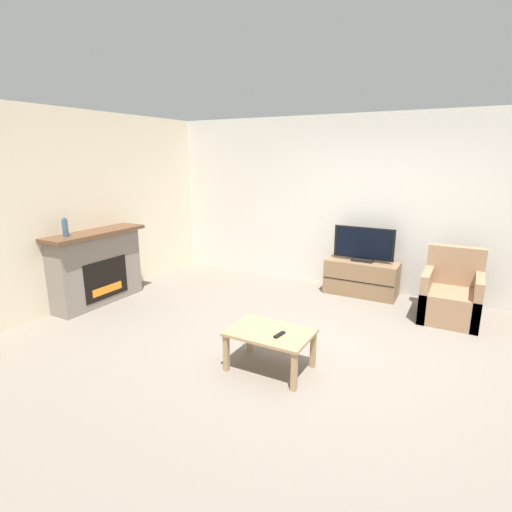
{
  "coord_description": "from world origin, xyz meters",
  "views": [
    {
      "loc": [
        1.28,
        -3.86,
        2.09
      ],
      "look_at": [
        -1.07,
        0.43,
        0.85
      ],
      "focal_mm": 28.0,
      "sensor_mm": 36.0,
      "label": 1
    }
  ],
  "objects_px": {
    "remote": "(279,335)",
    "fireplace": "(97,267)",
    "mantel_vase_left": "(65,227)",
    "tv_stand": "(361,278)",
    "coffee_table": "(270,337)",
    "armchair": "(451,297)",
    "tv": "(364,246)"
  },
  "relations": [
    {
      "from": "fireplace",
      "to": "armchair",
      "type": "height_order",
      "value": "fireplace"
    },
    {
      "from": "tv_stand",
      "to": "coffee_table",
      "type": "bearing_deg",
      "value": -94.9
    },
    {
      "from": "coffee_table",
      "to": "mantel_vase_left",
      "type": "bearing_deg",
      "value": 179.22
    },
    {
      "from": "mantel_vase_left",
      "to": "fireplace",
      "type": "bearing_deg",
      "value": 92.19
    },
    {
      "from": "fireplace",
      "to": "tv_stand",
      "type": "relative_size",
      "value": 1.36
    },
    {
      "from": "tv",
      "to": "remote",
      "type": "xyz_separation_m",
      "value": [
        -0.11,
        -2.71,
        -0.35
      ]
    },
    {
      "from": "fireplace",
      "to": "coffee_table",
      "type": "relative_size",
      "value": 1.8
    },
    {
      "from": "fireplace",
      "to": "mantel_vase_left",
      "type": "distance_m",
      "value": 0.78
    },
    {
      "from": "remote",
      "to": "fireplace",
      "type": "bearing_deg",
      "value": 179.41
    },
    {
      "from": "mantel_vase_left",
      "to": "tv",
      "type": "bearing_deg",
      "value": 38.98
    },
    {
      "from": "tv",
      "to": "mantel_vase_left",
      "type": "bearing_deg",
      "value": -141.02
    },
    {
      "from": "fireplace",
      "to": "mantel_vase_left",
      "type": "height_order",
      "value": "mantel_vase_left"
    },
    {
      "from": "fireplace",
      "to": "tv_stand",
      "type": "height_order",
      "value": "fireplace"
    },
    {
      "from": "armchair",
      "to": "coffee_table",
      "type": "xyz_separation_m",
      "value": [
        -1.49,
        -2.27,
        0.05
      ]
    },
    {
      "from": "mantel_vase_left",
      "to": "remote",
      "type": "distance_m",
      "value": 3.22
    },
    {
      "from": "armchair",
      "to": "coffee_table",
      "type": "distance_m",
      "value": 2.72
    },
    {
      "from": "tv",
      "to": "coffee_table",
      "type": "relative_size",
      "value": 1.11
    },
    {
      "from": "fireplace",
      "to": "remote",
      "type": "distance_m",
      "value": 3.19
    },
    {
      "from": "mantel_vase_left",
      "to": "coffee_table",
      "type": "xyz_separation_m",
      "value": [
        3.01,
        -0.04,
        -0.83
      ]
    },
    {
      "from": "tv_stand",
      "to": "coffee_table",
      "type": "height_order",
      "value": "tv_stand"
    },
    {
      "from": "fireplace",
      "to": "mantel_vase_left",
      "type": "relative_size",
      "value": 5.72
    },
    {
      "from": "mantel_vase_left",
      "to": "tv_stand",
      "type": "xyz_separation_m",
      "value": [
        3.24,
        2.62,
        -0.92
      ]
    },
    {
      "from": "fireplace",
      "to": "coffee_table",
      "type": "distance_m",
      "value": 3.07
    },
    {
      "from": "armchair",
      "to": "mantel_vase_left",
      "type": "bearing_deg",
      "value": -153.61
    },
    {
      "from": "tv_stand",
      "to": "remote",
      "type": "relative_size",
      "value": 6.93
    },
    {
      "from": "tv_stand",
      "to": "armchair",
      "type": "height_order",
      "value": "armchair"
    },
    {
      "from": "fireplace",
      "to": "tv",
      "type": "xyz_separation_m",
      "value": [
        3.25,
        2.18,
        0.23
      ]
    },
    {
      "from": "mantel_vase_left",
      "to": "armchair",
      "type": "distance_m",
      "value": 5.1
    },
    {
      "from": "tv",
      "to": "armchair",
      "type": "height_order",
      "value": "tv"
    },
    {
      "from": "armchair",
      "to": "remote",
      "type": "relative_size",
      "value": 5.96
    },
    {
      "from": "coffee_table",
      "to": "remote",
      "type": "bearing_deg",
      "value": -21.31
    },
    {
      "from": "mantel_vase_left",
      "to": "coffee_table",
      "type": "bearing_deg",
      "value": -0.78
    }
  ]
}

